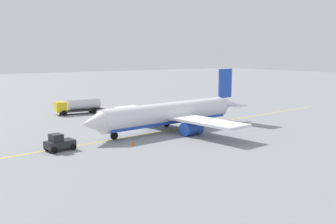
% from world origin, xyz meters
% --- Properties ---
extents(ground_plane, '(400.00, 400.00, 0.00)m').
position_xyz_m(ground_plane, '(0.00, 0.00, 0.00)').
color(ground_plane, gray).
extents(airplane, '(32.41, 28.26, 9.51)m').
position_xyz_m(airplane, '(-0.52, -0.06, 2.58)').
color(airplane, white).
rests_on(airplane, ground).
extents(fuel_tanker, '(10.05, 3.63, 3.15)m').
position_xyz_m(fuel_tanker, '(4.65, -25.20, 1.72)').
color(fuel_tanker, '#2D2D33').
rests_on(fuel_tanker, ground).
extents(pushback_tug, '(3.83, 2.73, 2.20)m').
position_xyz_m(pushback_tug, '(19.06, 3.07, 1.01)').
color(pushback_tug, '#232328').
rests_on(pushback_tug, ground).
extents(refueling_worker, '(0.44, 0.57, 1.71)m').
position_xyz_m(refueling_worker, '(3.24, -15.31, 0.82)').
color(refueling_worker, navy).
rests_on(refueling_worker, ground).
extents(safety_cone_nose, '(0.56, 0.56, 0.63)m').
position_xyz_m(safety_cone_nose, '(9.74, 5.78, 0.31)').
color(safety_cone_nose, '#F2590F').
rests_on(safety_cone_nose, ground).
extents(taxi_line_marking, '(87.39, 9.78, 0.01)m').
position_xyz_m(taxi_line_marking, '(0.00, 0.00, 0.01)').
color(taxi_line_marking, yellow).
rests_on(taxi_line_marking, ground).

